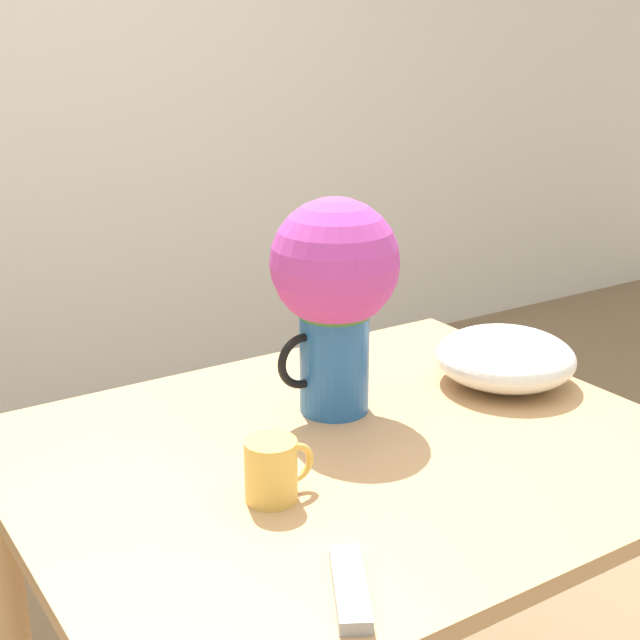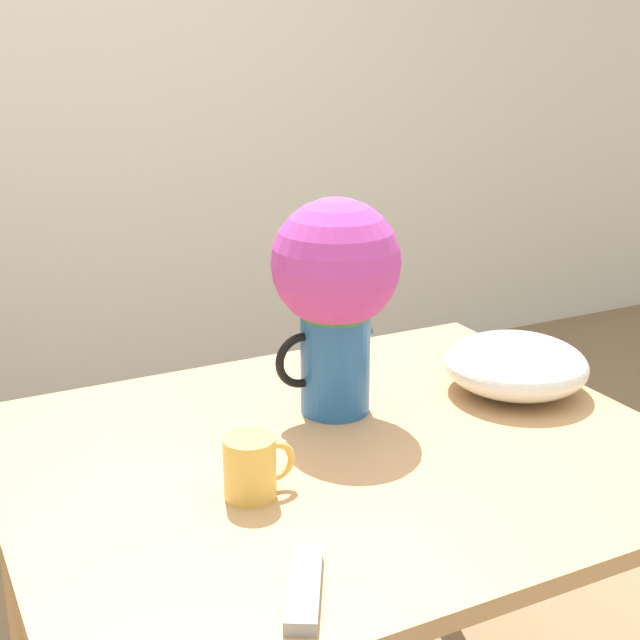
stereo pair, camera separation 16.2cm
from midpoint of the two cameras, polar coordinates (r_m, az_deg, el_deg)
table at (r=1.61m, az=-1.11°, el=-11.60°), size 1.14×0.93×0.76m
flower_vase at (r=1.61m, az=-1.93°, el=2.26°), size 0.24×0.24×0.41m
coffee_mug at (r=1.39m, az=-6.44°, el=-9.58°), size 0.12×0.08×0.10m
white_bowl at (r=1.82m, az=9.30°, el=-2.44°), size 0.28×0.28×0.11m
remote_control at (r=1.19m, az=-2.12°, el=-16.85°), size 0.12×0.17×0.02m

